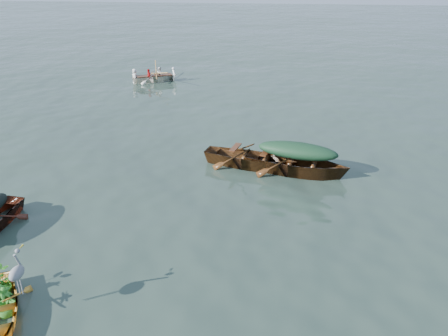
% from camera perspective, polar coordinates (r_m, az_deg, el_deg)
% --- Properties ---
extents(ground, '(140.00, 140.00, 0.00)m').
position_cam_1_polar(ground, '(12.15, -3.26, -5.39)').
color(ground, '#2D3F35').
rests_on(ground, ground).
extents(green_tarp_boat, '(4.84, 2.40, 1.10)m').
position_cam_1_polar(green_tarp_boat, '(14.32, 9.37, -0.71)').
color(green_tarp_boat, '#4B2D11').
rests_on(green_tarp_boat, ground).
extents(open_wooden_boat, '(4.56, 2.34, 1.02)m').
position_cam_1_polar(open_wooden_boat, '(14.63, 3.41, 0.17)').
color(open_wooden_boat, '#4F2E13').
rests_on(open_wooden_boat, ground).
extents(rowed_boat, '(3.68, 2.56, 0.81)m').
position_cam_1_polar(rowed_boat, '(25.91, -9.01, 11.05)').
color(rowed_boat, white).
rests_on(rowed_boat, ground).
extents(green_tarp_cover, '(2.66, 1.32, 0.52)m').
position_cam_1_polar(green_tarp_cover, '(13.99, 9.60, 2.28)').
color(green_tarp_cover, '#17391F').
rests_on(green_tarp_cover, green_tarp_boat).
extents(thwart_benches, '(2.31, 1.30, 0.04)m').
position_cam_1_polar(thwart_benches, '(14.41, 3.46, 2.08)').
color(thwart_benches, '#472210').
rests_on(thwart_benches, open_wooden_boat).
extents(heron, '(0.43, 0.48, 0.92)m').
position_cam_1_polar(heron, '(9.16, -25.29, -13.01)').
color(heron, gray).
rests_on(heron, yellow_dinghy).
extents(rowers, '(2.67, 1.98, 0.76)m').
position_cam_1_polar(rowers, '(25.74, -9.13, 12.75)').
color(rowers, white).
rests_on(rowers, rowed_boat).
extents(oars, '(1.70, 2.59, 0.06)m').
position_cam_1_polar(oars, '(25.81, -9.07, 11.99)').
color(oars, '#A57B3E').
rests_on(oars, rowed_boat).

